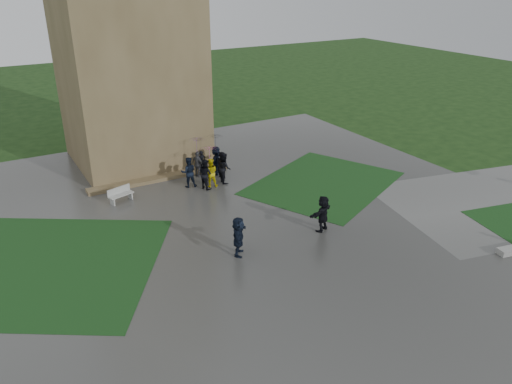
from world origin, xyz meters
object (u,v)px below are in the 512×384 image
pedestrian_mid (238,236)px  pedestrian_near (323,213)px  tower (125,23)px  bench (120,194)px

pedestrian_mid → pedestrian_near: bearing=-56.5°
pedestrian_near → tower: bearing=-94.3°
tower → pedestrian_near: (4.73, -14.83, -8.05)m
pedestrian_mid → bench: bearing=53.8°
bench → pedestrian_mid: pedestrian_mid is taller
tower → pedestrian_near: tower is taller
pedestrian_near → bench: bearing=-69.4°
bench → pedestrian_near: (7.78, -8.45, 0.50)m
bench → pedestrian_mid: size_ratio=0.81×
tower → bench: bearing=-115.6°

